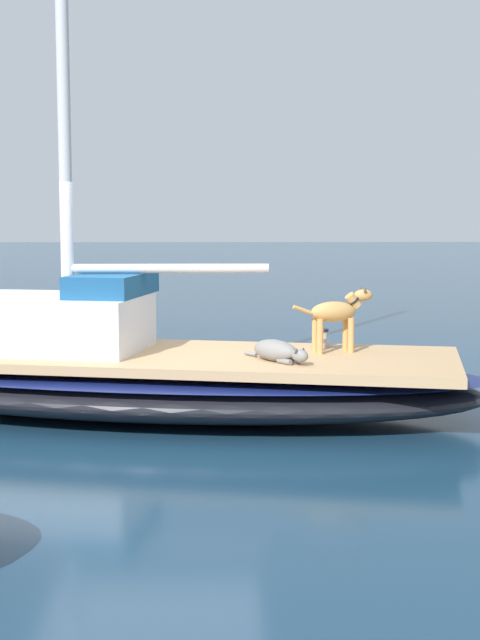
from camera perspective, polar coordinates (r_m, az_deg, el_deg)
name	(u,v)px	position (r m, az deg, el deg)	size (l,w,h in m)	color
ground_plane	(149,412)	(10.03, -5.75, -5.76)	(120.00, 120.00, 0.00)	navy
sailboat_main	(148,382)	(9.97, -5.77, -3.88)	(3.96, 7.60, 0.66)	black
cabin_house	(50,318)	(10.25, -11.81, 0.10)	(1.83, 2.47, 0.84)	silver
dog_grey	(278,351)	(9.24, 2.38, -1.96)	(0.81, 0.65, 0.22)	gray
dog_tan	(337,314)	(9.86, 6.12, 0.40)	(0.38, 0.92, 0.70)	tan
deck_winch	(322,339)	(10.26, 5.15, -1.17)	(0.16, 0.16, 0.21)	#B7B7BC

